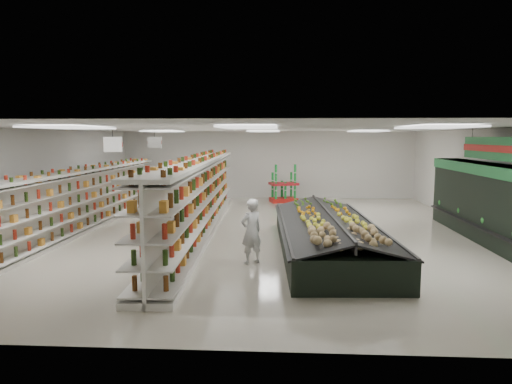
# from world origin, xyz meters

# --- Properties ---
(floor) EXTENTS (16.00, 16.00, 0.00)m
(floor) POSITION_xyz_m (0.00, 0.00, 0.00)
(floor) COLOR beige
(floor) RESTS_ON ground
(ceiling) EXTENTS (14.00, 16.00, 0.02)m
(ceiling) POSITION_xyz_m (0.00, 0.00, 3.20)
(ceiling) COLOR white
(ceiling) RESTS_ON wall_back
(wall_back) EXTENTS (14.00, 0.02, 3.20)m
(wall_back) POSITION_xyz_m (0.00, 8.00, 1.60)
(wall_back) COLOR silver
(wall_back) RESTS_ON floor
(wall_front) EXTENTS (14.00, 0.02, 3.20)m
(wall_front) POSITION_xyz_m (0.00, -8.00, 1.60)
(wall_front) COLOR silver
(wall_front) RESTS_ON floor
(wall_left) EXTENTS (0.02, 16.00, 3.20)m
(wall_left) POSITION_xyz_m (-7.00, 0.00, 1.60)
(wall_left) COLOR silver
(wall_left) RESTS_ON floor
(wall_right) EXTENTS (0.02, 16.00, 3.20)m
(wall_right) POSITION_xyz_m (7.00, 0.00, 1.60)
(wall_right) COLOR silver
(wall_right) RESTS_ON floor
(produce_wall_case) EXTENTS (0.93, 8.00, 2.20)m
(produce_wall_case) POSITION_xyz_m (6.53, -1.50, 1.24)
(produce_wall_case) COLOR black
(produce_wall_case) RESTS_ON floor
(aisle_sign_near) EXTENTS (0.52, 0.06, 0.75)m
(aisle_sign_near) POSITION_xyz_m (-3.80, -2.00, 2.75)
(aisle_sign_near) COLOR white
(aisle_sign_near) RESTS_ON ceiling
(aisle_sign_far) EXTENTS (0.52, 0.06, 0.75)m
(aisle_sign_far) POSITION_xyz_m (-3.80, 2.00, 2.75)
(aisle_sign_far) COLOR white
(aisle_sign_far) RESTS_ON ceiling
(hortifruti_banner) EXTENTS (0.12, 3.20, 0.95)m
(hortifruti_banner) POSITION_xyz_m (6.25, -1.50, 2.65)
(hortifruti_banner) COLOR #1E7235
(hortifruti_banner) RESTS_ON ceiling
(gondola_left) EXTENTS (1.01, 11.12, 1.93)m
(gondola_left) POSITION_xyz_m (-5.63, 0.67, 0.88)
(gondola_left) COLOR silver
(gondola_left) RESTS_ON floor
(gondola_center) EXTENTS (1.44, 13.06, 2.26)m
(gondola_center) POSITION_xyz_m (-1.84, -0.14, 1.04)
(gondola_center) COLOR silver
(gondola_center) RESTS_ON floor
(produce_island) EXTENTS (2.85, 7.06, 1.04)m
(produce_island) POSITION_xyz_m (1.92, -2.32, 0.47)
(produce_island) COLOR black
(produce_island) RESTS_ON floor
(soda_endcap) EXTENTS (1.41, 1.13, 1.57)m
(soda_endcap) POSITION_xyz_m (0.80, 6.53, 0.76)
(soda_endcap) COLOR red
(soda_endcap) RESTS_ON floor
(shopper_main) EXTENTS (0.67, 0.63, 1.54)m
(shopper_main) POSITION_xyz_m (0.01, -3.58, 0.77)
(shopper_main) COLOR silver
(shopper_main) RESTS_ON floor
(shopper_background) EXTENTS (0.68, 0.83, 1.48)m
(shopper_background) POSITION_xyz_m (-2.86, 3.31, 0.74)
(shopper_background) COLOR tan
(shopper_background) RESTS_ON floor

